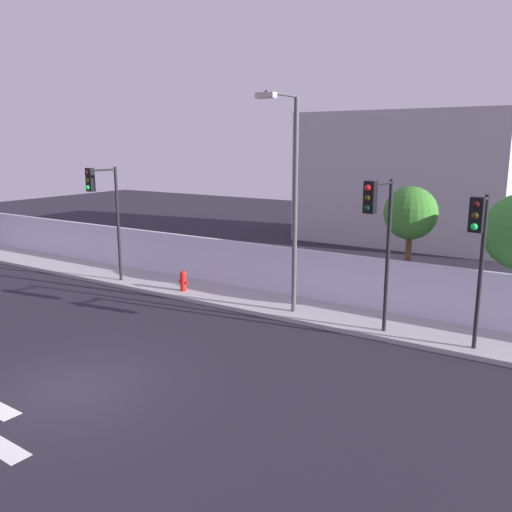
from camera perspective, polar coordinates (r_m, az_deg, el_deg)
The scene contains 10 objects.
ground_plane at distance 13.86m, azimuth -19.05°, elevation -13.33°, with size 80.00×80.00×0.00m, color #23202A.
sidewalk at distance 19.56m, azimuth 0.06°, elevation -4.92°, with size 36.00×2.40×0.15m, color #A6A6A6.
perimeter_wall at distance 20.36m, azimuth 2.01°, elevation -1.40°, with size 36.00×0.18×1.80m, color silver.
traffic_light_left at distance 15.58m, azimuth 13.00°, elevation 3.37°, with size 0.48×1.32×4.61m.
traffic_light_center at distance 15.04m, azimuth 22.76°, elevation 1.57°, with size 0.36×1.12×4.30m.
traffic_light_right at distance 22.03m, azimuth -16.08°, elevation 5.83°, with size 0.36×1.45×4.69m.
street_lamp_curbside at distance 17.23m, azimuth 3.82°, elevation 7.25°, with size 0.60×2.04×7.12m.
fire_hydrant at distance 20.77m, azimuth -7.82°, elevation -2.58°, with size 0.44×0.26×0.80m.
roadside_tree_leftmost at distance 19.10m, azimuth 16.25°, elevation 4.34°, with size 1.84×1.84×4.34m.
low_building_distant at distance 32.54m, azimuth 15.70°, elevation 8.04°, with size 11.75×6.00×7.51m, color #B1B1B1.
Camera 1 is at (10.07, -7.56, 5.79)m, focal length 37.26 mm.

